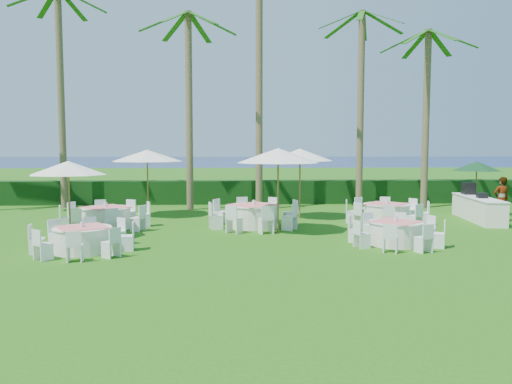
% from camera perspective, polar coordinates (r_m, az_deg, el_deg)
% --- Properties ---
extents(ground, '(120.00, 120.00, 0.00)m').
position_cam_1_polar(ground, '(14.07, -2.23, -6.72)').
color(ground, '#225D0F').
rests_on(ground, ground).
extents(hedge, '(34.00, 1.00, 1.20)m').
position_cam_1_polar(hedge, '(25.88, -2.40, -0.01)').
color(hedge, black).
rests_on(hedge, ground).
extents(ocean, '(260.00, 260.00, 0.00)m').
position_cam_1_polar(ocean, '(115.81, -2.54, 3.58)').
color(ocean, '#07104A').
rests_on(ocean, ground).
extents(banquet_table_a, '(2.78, 2.78, 0.85)m').
position_cam_1_polar(banquet_table_a, '(14.62, -19.19, -5.08)').
color(banquet_table_a, white).
rests_on(banquet_table_a, ground).
extents(banquet_table_c, '(2.72, 2.72, 0.86)m').
position_cam_1_polar(banquet_table_c, '(15.42, 15.65, -4.47)').
color(banquet_table_c, white).
rests_on(banquet_table_c, ground).
extents(banquet_table_d, '(3.02, 3.02, 0.94)m').
position_cam_1_polar(banquet_table_d, '(18.55, -16.77, -2.79)').
color(banquet_table_d, white).
rests_on(banquet_table_d, ground).
extents(banquet_table_e, '(3.27, 3.27, 0.99)m').
position_cam_1_polar(banquet_table_e, '(18.13, -0.24, -2.68)').
color(banquet_table_e, white).
rests_on(banquet_table_e, ground).
extents(banquet_table_f, '(3.05, 3.05, 0.93)m').
position_cam_1_polar(banquet_table_f, '(19.57, 14.70, -2.36)').
color(banquet_table_f, white).
rests_on(banquet_table_f, ground).
extents(umbrella_a, '(2.38, 2.38, 2.47)m').
position_cam_1_polar(umbrella_a, '(16.60, -20.67, 2.59)').
color(umbrella_a, brown).
rests_on(umbrella_a, ground).
extents(umbrella_b, '(2.76, 2.76, 2.87)m').
position_cam_1_polar(umbrella_b, '(16.77, 2.54, 4.17)').
color(umbrella_b, brown).
rests_on(umbrella_b, ground).
extents(umbrella_c, '(2.94, 2.94, 2.80)m').
position_cam_1_polar(umbrella_c, '(21.32, -12.33, 4.08)').
color(umbrella_c, brown).
rests_on(umbrella_c, ground).
extents(umbrella_d, '(2.66, 2.66, 2.85)m').
position_cam_1_polar(umbrella_d, '(20.28, 5.05, 4.25)').
color(umbrella_d, brown).
rests_on(umbrella_d, ground).
extents(umbrella_green, '(2.04, 2.04, 2.31)m').
position_cam_1_polar(umbrella_green, '(23.20, 23.91, 2.71)').
color(umbrella_green, brown).
rests_on(umbrella_green, ground).
extents(buffet_table, '(1.36, 4.11, 1.43)m').
position_cam_1_polar(buffet_table, '(21.70, 23.98, -1.66)').
color(buffet_table, white).
rests_on(buffet_table, ground).
extents(staff_person, '(0.69, 0.49, 1.76)m').
position_cam_1_polar(staff_person, '(21.69, 26.24, -0.75)').
color(staff_person, gray).
rests_on(staff_person, ground).
extents(palm_a, '(4.35, 4.28, 10.33)m').
position_cam_1_polar(palm_a, '(25.89, -21.41, 10.83)').
color(palm_a, brown).
rests_on(palm_a, ground).
extents(palm_b, '(4.40, 4.16, 9.05)m').
position_cam_1_polar(palm_b, '(23.42, -7.66, 10.17)').
color(palm_b, brown).
rests_on(palm_b, ground).
extents(palm_c, '(4.39, 4.20, 11.76)m').
position_cam_1_polar(palm_c, '(23.53, 0.36, 13.57)').
color(palm_c, brown).
rests_on(palm_c, ground).
extents(palm_d, '(4.35, 4.28, 9.49)m').
position_cam_1_polar(palm_d, '(25.28, 11.87, 10.24)').
color(palm_d, brown).
rests_on(palm_d, ground).
extents(palm_e, '(4.25, 4.37, 8.44)m').
position_cam_1_polar(palm_e, '(25.32, 18.88, 8.85)').
color(palm_e, brown).
rests_on(palm_e, ground).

